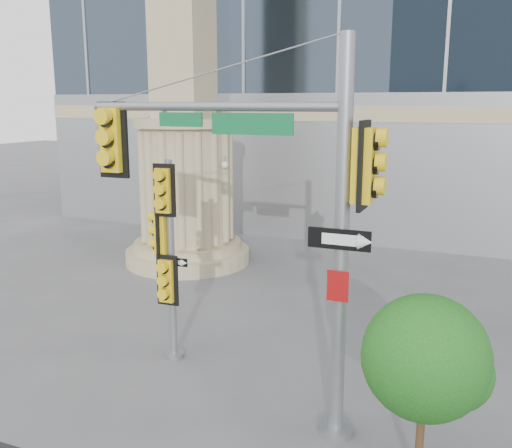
% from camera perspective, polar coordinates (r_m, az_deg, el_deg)
% --- Properties ---
extents(ground, '(120.00, 120.00, 0.00)m').
position_cam_1_polar(ground, '(10.78, -2.31, -19.44)').
color(ground, '#545456').
rests_on(ground, ground).
extents(monument, '(4.40, 4.40, 16.60)m').
position_cam_1_polar(monument, '(19.96, -7.19, 11.64)').
color(monument, tan).
rests_on(monument, ground).
extents(main_signal_pole, '(5.19, 0.62, 6.67)m').
position_cam_1_polar(main_signal_pole, '(9.50, 1.60, 3.02)').
color(main_signal_pole, slate).
rests_on(main_signal_pole, ground).
extents(secondary_signal_pole, '(0.78, 0.58, 4.46)m').
position_cam_1_polar(secondary_signal_pole, '(12.40, -8.93, -2.13)').
color(secondary_signal_pole, slate).
rests_on(secondary_signal_pole, ground).
extents(street_tree, '(1.89, 1.85, 2.95)m').
position_cam_1_polar(street_tree, '(8.84, 16.78, -13.13)').
color(street_tree, tan).
rests_on(street_tree, ground).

